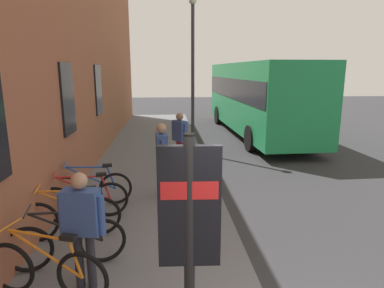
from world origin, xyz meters
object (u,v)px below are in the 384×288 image
object	(u,v)px
bicycle_under_window	(46,271)
pedestrian_crossing_street	(162,153)
bicycle_beside_lamp	(84,200)
bicycle_nearest_sign	(67,243)
pedestrian_by_facade	(82,219)
bicycle_end_of_row	(91,189)
city_bus	(257,94)
street_lamp	(193,62)
bicycle_far_end	(70,217)
transit_info_sign	(189,223)
pedestrian_near_bus	(180,134)

from	to	relation	value
bicycle_under_window	pedestrian_crossing_street	bearing A→B (deg)	-22.92
bicycle_beside_lamp	bicycle_nearest_sign	bearing A→B (deg)	-175.06
pedestrian_crossing_street	pedestrian_by_facade	bearing A→B (deg)	162.95
bicycle_beside_lamp	bicycle_end_of_row	xyz separation A→B (m)	(0.66, -0.01, 0.00)
city_bus	pedestrian_by_facade	distance (m)	12.66
street_lamp	bicycle_far_end	bearing A→B (deg)	157.78
transit_info_sign	pedestrian_by_facade	xyz separation A→B (m)	(1.44, 1.31, -0.60)
transit_info_sign	city_bus	xyz separation A→B (m)	(12.86, -4.08, 0.20)
city_bus	pedestrian_crossing_street	size ratio (longest dim) A/B	6.06
pedestrian_near_bus	transit_info_sign	bearing A→B (deg)	178.33
transit_info_sign	pedestrian_crossing_street	xyz separation A→B (m)	(4.72, 0.30, -0.53)
bicycle_end_of_row	pedestrian_crossing_street	size ratio (longest dim) A/B	1.01
transit_info_sign	city_bus	bearing A→B (deg)	-17.62
bicycle_nearest_sign	pedestrian_by_facade	world-z (taller)	pedestrian_by_facade
pedestrian_crossing_street	bicycle_beside_lamp	bearing A→B (deg)	125.05
bicycle_far_end	street_lamp	distance (m)	7.62
transit_info_sign	street_lamp	size ratio (longest dim) A/B	0.45
bicycle_under_window	pedestrian_by_facade	distance (m)	0.78
bicycle_under_window	street_lamp	xyz separation A→B (m)	(8.16, -2.55, 2.79)
bicycle_far_end	city_bus	world-z (taller)	city_bus
pedestrian_near_bus	pedestrian_crossing_street	bearing A→B (deg)	168.26
city_bus	street_lamp	bearing A→B (deg)	136.17
bicycle_far_end	bicycle_beside_lamp	distance (m)	0.78
bicycle_nearest_sign	bicycle_end_of_row	xyz separation A→B (m)	(2.34, 0.14, 0.00)
bicycle_nearest_sign	pedestrian_by_facade	xyz separation A→B (m)	(-0.52, -0.39, 0.61)
bicycle_under_window	city_bus	world-z (taller)	city_bus
pedestrian_by_facade	bicycle_nearest_sign	bearing A→B (deg)	36.96
bicycle_far_end	pedestrian_crossing_street	xyz separation A→B (m)	(1.86, -1.59, 0.68)
bicycle_far_end	pedestrian_crossing_street	distance (m)	2.54
pedestrian_by_facade	bicycle_far_end	bearing A→B (deg)	22.34
bicycle_far_end	bicycle_end_of_row	distance (m)	1.44
transit_info_sign	street_lamp	world-z (taller)	street_lamp
city_bus	bicycle_beside_lamp	bearing A→B (deg)	147.24
bicycle_beside_lamp	street_lamp	bearing A→B (deg)	-24.49
bicycle_under_window	pedestrian_crossing_street	distance (m)	3.82
bicycle_nearest_sign	city_bus	distance (m)	12.42
pedestrian_crossing_street	pedestrian_by_facade	world-z (taller)	pedestrian_crossing_street
pedestrian_near_bus	street_lamp	bearing A→B (deg)	-14.41
bicycle_nearest_sign	bicycle_far_end	xyz separation A→B (m)	(0.90, 0.19, 0.00)
bicycle_far_end	bicycle_nearest_sign	bearing A→B (deg)	-167.99
bicycle_far_end	street_lamp	size ratio (longest dim) A/B	0.33
bicycle_far_end	bicycle_under_window	bearing A→B (deg)	-175.38
bicycle_nearest_sign	street_lamp	xyz separation A→B (m)	(7.46, -2.49, 2.79)
bicycle_under_window	street_lamp	size ratio (longest dim) A/B	0.32
bicycle_under_window	bicycle_end_of_row	xyz separation A→B (m)	(3.04, 0.08, 0.00)
bicycle_under_window	street_lamp	distance (m)	8.99
bicycle_under_window	city_bus	xyz separation A→B (m)	(11.60, -5.85, 1.41)
bicycle_nearest_sign	pedestrian_by_facade	distance (m)	0.90
city_bus	pedestrian_near_bus	bearing A→B (deg)	145.67
bicycle_nearest_sign	pedestrian_near_bus	size ratio (longest dim) A/B	1.05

